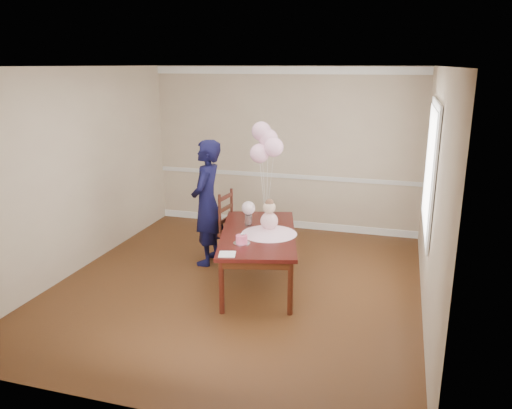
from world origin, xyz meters
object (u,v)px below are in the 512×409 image
object	(u,v)px
dining_table_top	(258,234)
birthday_cake	(242,239)
dining_chair_seat	(239,233)
woman	(207,203)

from	to	relation	value
dining_table_top	birthday_cake	size ratio (longest dim) A/B	13.33
birthday_cake	dining_chair_seat	xyz separation A→B (m)	(-0.36, 0.99, -0.28)
dining_table_top	woman	size ratio (longest dim) A/B	1.04
dining_table_top	woman	xyz separation A→B (m)	(-0.88, 0.47, 0.21)
birthday_cake	dining_chair_seat	bearing A→B (deg)	110.06
birthday_cake	woman	size ratio (longest dim) A/B	0.08
dining_table_top	dining_chair_seat	world-z (taller)	dining_table_top
birthday_cake	dining_chair_seat	distance (m)	1.09
dining_chair_seat	woman	xyz separation A→B (m)	(-0.44, -0.08, 0.42)
dining_table_top	dining_chair_seat	bearing A→B (deg)	114.39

